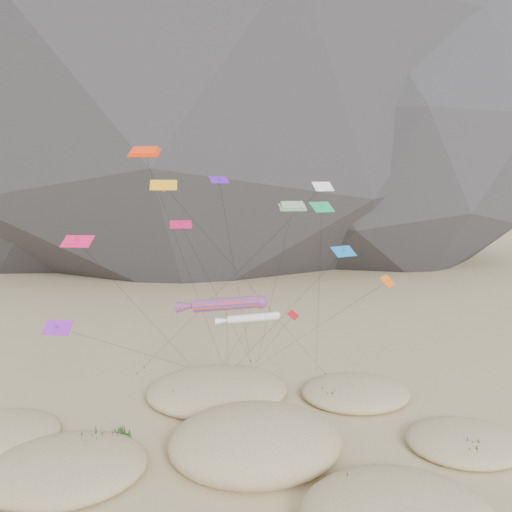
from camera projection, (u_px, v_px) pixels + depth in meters
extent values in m
plane|color=#CCB789|center=(243.00, 491.00, 37.00)|extent=(500.00, 500.00, 0.00)
ellipsoid|color=black|center=(215.00, 50.00, 141.71)|extent=(191.54, 147.29, 156.00)
ellipsoid|color=#2B2B30|center=(59.00, 108.00, 144.70)|extent=(136.20, 127.83, 116.00)
ellipsoid|color=black|center=(379.00, 130.00, 147.73)|extent=(130.55, 126.41, 100.00)
ellipsoid|color=#CCB789|center=(66.00, 467.00, 38.96)|extent=(12.63, 10.74, 2.66)
ellipsoid|color=#CCB789|center=(255.00, 441.00, 42.08)|extent=(14.75, 12.54, 4.54)
ellipsoid|color=#CCB789|center=(464.00, 441.00, 43.13)|extent=(10.15, 8.63, 2.04)
ellipsoid|color=#CCB789|center=(217.00, 390.00, 53.20)|extent=(15.08, 12.82, 3.19)
ellipsoid|color=#CCB789|center=(356.00, 392.00, 53.12)|extent=(11.66, 9.91, 2.32)
ellipsoid|color=black|center=(371.00, 488.00, 35.73)|extent=(3.69, 3.16, 1.11)
ellipsoid|color=black|center=(93.00, 447.00, 41.61)|extent=(2.91, 2.49, 0.87)
ellipsoid|color=black|center=(117.00, 438.00, 43.16)|extent=(2.25, 1.93, 0.68)
ellipsoid|color=black|center=(272.00, 454.00, 39.95)|extent=(3.04, 2.60, 0.91)
ellipsoid|color=black|center=(288.00, 437.00, 42.86)|extent=(2.32, 1.98, 0.70)
ellipsoid|color=black|center=(260.00, 462.00, 39.11)|extent=(2.58, 2.21, 0.78)
ellipsoid|color=black|center=(471.00, 455.00, 40.68)|extent=(2.02, 1.73, 0.61)
ellipsoid|color=black|center=(191.00, 395.00, 51.32)|extent=(3.26, 2.79, 0.98)
ellipsoid|color=black|center=(227.00, 395.00, 51.51)|extent=(2.59, 2.21, 0.78)
ellipsoid|color=black|center=(355.00, 393.00, 52.48)|extent=(2.07, 1.77, 0.62)
ellipsoid|color=black|center=(334.00, 397.00, 51.61)|extent=(2.08, 1.78, 0.62)
cylinder|color=#3F2D1E|center=(194.00, 368.00, 60.93)|extent=(0.08, 0.08, 0.30)
cylinder|color=#3F2D1E|center=(225.00, 377.00, 58.11)|extent=(0.08, 0.08, 0.30)
cylinder|color=#3F2D1E|center=(249.00, 371.00, 60.07)|extent=(0.08, 0.08, 0.30)
cylinder|color=#3F2D1E|center=(251.00, 361.00, 63.30)|extent=(0.08, 0.08, 0.30)
cylinder|color=#3F2D1E|center=(326.00, 374.00, 59.15)|extent=(0.08, 0.08, 0.30)
cylinder|color=#3F2D1E|center=(144.00, 367.00, 61.18)|extent=(0.08, 0.08, 0.30)
cylinder|color=#3F2D1E|center=(316.00, 368.00, 60.88)|extent=(0.08, 0.08, 0.30)
cylinder|color=#3F2D1E|center=(137.00, 373.00, 59.38)|extent=(0.08, 0.08, 0.30)
cylinder|color=#F14219|center=(227.00, 304.00, 46.07)|extent=(6.52, 2.96, 1.83)
sphere|color=#F14219|center=(261.00, 302.00, 45.64)|extent=(1.23, 1.23, 1.23)
cone|color=#F14219|center=(190.00, 306.00, 46.56)|extent=(2.83, 1.76, 1.31)
cylinder|color=black|center=(227.00, 344.00, 52.46)|extent=(1.17, 11.18, 11.55)
cylinder|color=white|center=(252.00, 318.00, 46.41)|extent=(4.65, 1.26, 1.04)
sphere|color=white|center=(276.00, 316.00, 46.49)|extent=(0.76, 0.76, 0.76)
cone|color=white|center=(225.00, 320.00, 46.34)|extent=(1.93, 0.87, 0.78)
cylinder|color=black|center=(233.00, 349.00, 52.91)|extent=(2.27, 12.17, 10.20)
cube|color=#FF370D|center=(144.00, 153.00, 46.18)|extent=(3.16, 2.09, 0.85)
cube|color=#FF370D|center=(144.00, 151.00, 46.15)|extent=(2.66, 1.69, 0.84)
cylinder|color=black|center=(190.00, 277.00, 53.07)|extent=(8.28, 8.98, 25.36)
cube|color=orange|center=(293.00, 207.00, 46.31)|extent=(2.54, 1.12, 0.69)
cube|color=orange|center=(293.00, 205.00, 46.27)|extent=(2.16, 0.88, 0.68)
cylinder|color=black|center=(272.00, 296.00, 55.00)|extent=(0.81, 14.90, 20.37)
cube|color=#C7124C|center=(181.00, 225.00, 44.58)|extent=(1.96, 1.09, 0.67)
cube|color=#C7124C|center=(181.00, 226.00, 44.60)|extent=(0.24, 0.18, 0.67)
cylinder|color=black|center=(222.00, 305.00, 53.95)|extent=(8.62, 14.97, 18.89)
cube|color=#FF660D|center=(388.00, 281.00, 43.35)|extent=(1.95, 2.05, 0.87)
cube|color=#FF660D|center=(388.00, 283.00, 43.37)|extent=(0.39, 0.38, 0.64)
cylinder|color=black|center=(307.00, 334.00, 51.72)|extent=(9.84, 16.65, 14.12)
cube|color=red|center=(293.00, 315.00, 44.65)|extent=(1.40, 1.65, 0.59)
cube|color=red|center=(293.00, 317.00, 44.67)|extent=(0.25, 0.25, 0.50)
cylinder|color=black|center=(268.00, 347.00, 52.37)|extent=(1.95, 14.51, 10.87)
cube|color=white|center=(323.00, 187.00, 48.89)|extent=(2.25, 1.48, 0.91)
cube|color=white|center=(323.00, 188.00, 48.91)|extent=(0.32, 0.37, 0.68)
cylinder|color=black|center=(221.00, 289.00, 54.14)|extent=(19.35, 10.61, 22.22)
cube|color=#19A55F|center=(322.00, 207.00, 49.00)|extent=(2.68, 2.05, 0.98)
cube|color=#19A55F|center=(322.00, 209.00, 49.02)|extent=(0.39, 0.40, 0.81)
cylinder|color=black|center=(319.00, 297.00, 54.95)|extent=(2.34, 8.80, 20.22)
cube|color=blue|center=(344.00, 251.00, 45.29)|extent=(2.51, 1.90, 0.85)
cube|color=blue|center=(344.00, 253.00, 45.31)|extent=(0.34, 0.33, 0.77)
cylinder|color=black|center=(277.00, 323.00, 51.71)|extent=(9.78, 12.30, 16.41)
cube|color=purple|center=(58.00, 328.00, 43.31)|extent=(2.66, 1.73, 1.08)
cube|color=purple|center=(58.00, 329.00, 43.33)|extent=(0.38, 0.44, 0.80)
cylinder|color=black|center=(137.00, 352.00, 52.13)|extent=(12.25, 14.56, 10.14)
cube|color=#4D1BA1|center=(219.00, 180.00, 42.43)|extent=(1.80, 1.28, 0.63)
cube|color=#4D1BA1|center=(219.00, 182.00, 42.46)|extent=(0.24, 0.24, 0.56)
cylinder|color=black|center=(238.00, 289.00, 52.87)|extent=(5.34, 17.11, 22.84)
cube|color=#FFA61A|center=(164.00, 185.00, 41.96)|extent=(2.28, 1.22, 0.87)
cube|color=#FFA61A|center=(164.00, 187.00, 41.98)|extent=(0.28, 0.27, 0.77)
cylinder|color=black|center=(259.00, 296.00, 50.56)|extent=(18.19, 11.32, 22.40)
cube|color=#EB1654|center=(77.00, 241.00, 41.28)|extent=(2.80, 2.02, 0.89)
cube|color=#EB1654|center=(77.00, 243.00, 41.30)|extent=(0.36, 0.32, 0.87)
cylinder|color=black|center=(147.00, 317.00, 51.11)|extent=(9.98, 15.86, 17.79)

